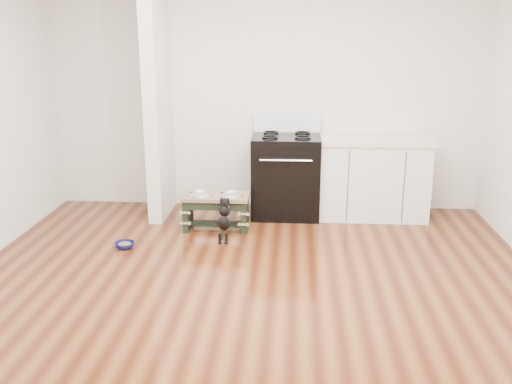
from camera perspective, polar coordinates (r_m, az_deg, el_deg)
ground at (r=4.66m, az=-0.71°, el=-10.52°), size 5.00×5.00×0.00m
room_shell at (r=4.19m, az=-0.79°, el=9.71°), size 5.00×5.00×5.00m
partition_wall at (r=6.47m, az=-9.77°, el=9.36°), size 0.15×0.80×2.70m
oven_range at (r=6.51m, az=3.01°, el=1.79°), size 0.76×0.69×1.14m
cabinet_run at (r=6.59m, az=11.57°, el=1.44°), size 1.24×0.64×0.91m
dog_feeder at (r=6.08m, az=-4.01°, el=-1.27°), size 0.70×0.37×0.40m
puppy at (r=5.77m, az=-3.22°, el=-2.63°), size 0.12×0.36×0.43m
floor_bowl at (r=5.77m, az=-12.99°, el=-5.20°), size 0.24×0.24×0.06m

